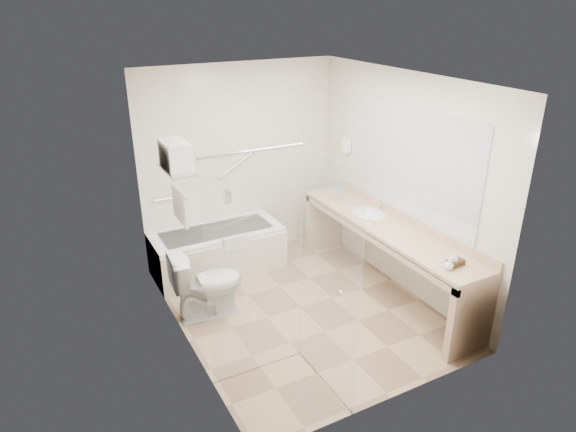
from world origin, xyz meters
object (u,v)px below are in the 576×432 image
bathtub (218,250)px  amenity_basket (455,262)px  vanity_counter (386,242)px  toilet (207,284)px  water_bottle_left (336,194)px

bathtub → amenity_basket: size_ratio=9.92×
vanity_counter → amenity_basket: (-0.01, -1.04, 0.24)m
bathtub → toilet: bearing=-117.1°
amenity_basket → water_bottle_left: bearing=92.5°
toilet → water_bottle_left: 2.00m
toilet → water_bottle_left: size_ratio=4.25×
bathtub → vanity_counter: 2.09m
bathtub → amenity_basket: (1.52, -2.43, 0.60)m
bathtub → water_bottle_left: bearing=-18.6°
vanity_counter → water_bottle_left: water_bottle_left is taller
vanity_counter → toilet: bearing=165.5°
toilet → vanity_counter: bearing=-100.1°
water_bottle_left → toilet: bearing=-168.1°
bathtub → water_bottle_left: water_bottle_left is taller
bathtub → water_bottle_left: 1.65m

